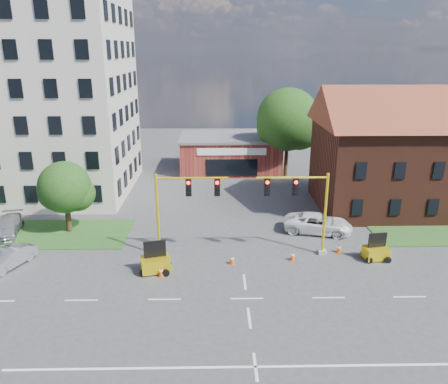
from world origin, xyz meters
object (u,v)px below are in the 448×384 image
Objects in this scene: trailer_east at (376,252)px; pickup_white at (318,223)px; trailer_west at (156,263)px; signal_mast_east at (303,204)px; signal_mast_west at (181,205)px.

trailer_east reaches higher than pickup_white.
trailer_west is 1.11× the size of trailer_east.
trailer_west is 0.39× the size of pickup_white.
trailer_west is (-10.31, -2.51, -3.24)m from signal_mast_east.
trailer_west reaches higher than trailer_east.
pickup_white is (10.92, 4.04, -3.15)m from signal_mast_west.
signal_mast_west reaches higher than trailer_west.
signal_mast_west is 14.41m from trailer_east.
signal_mast_west is 1.00× the size of signal_mast_east.
trailer_west is at bearing 177.10° from trailer_east.
trailer_west is at bearing 132.05° from pickup_white.
signal_mast_west is 2.85× the size of trailer_west.
pickup_white is (12.52, 6.55, 0.09)m from trailer_west.
trailer_east is (5.28, -0.96, -3.31)m from signal_mast_east.
trailer_east is (13.99, -0.96, -3.31)m from signal_mast_west.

